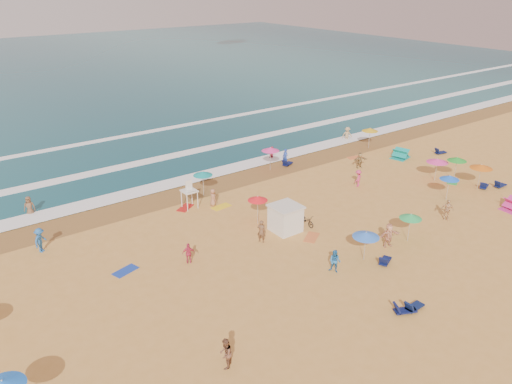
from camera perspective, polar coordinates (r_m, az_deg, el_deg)
ground at (r=38.40m, az=5.52°, el=-4.88°), size 220.00×220.00×0.00m
ocean at (r=112.82m, az=-24.57°, el=12.18°), size 220.00×140.00×0.18m
wet_sand at (r=47.49m, az=-4.46°, el=0.92°), size 220.00×220.00×0.00m
surf_foam at (r=54.69m, az=-9.38°, el=3.87°), size 200.00×18.70×0.05m
cabana at (r=38.45m, az=3.39°, el=-3.08°), size 2.00×2.00×2.00m
cabana_roof at (r=37.99m, az=3.43°, el=-1.65°), size 2.20×2.20×0.12m
bicycle at (r=39.62m, az=5.78°, el=-3.22°), size 0.61×1.70×0.89m
lifeguard_stand at (r=42.50m, az=-7.62°, el=-0.49°), size 1.20×1.20×2.10m
beach_umbrellas at (r=37.76m, az=6.15°, el=-1.75°), size 45.05×32.00×0.73m
loungers at (r=40.65m, az=14.37°, el=-3.60°), size 51.57×24.28×0.34m
towels at (r=38.89m, az=9.42°, el=-4.69°), size 46.57×28.18×0.03m
popup_tents at (r=51.44m, az=21.34°, el=1.84°), size 5.03×16.08×1.20m
beachgoers at (r=40.73m, az=0.66°, el=-1.74°), size 48.84×25.31×2.11m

